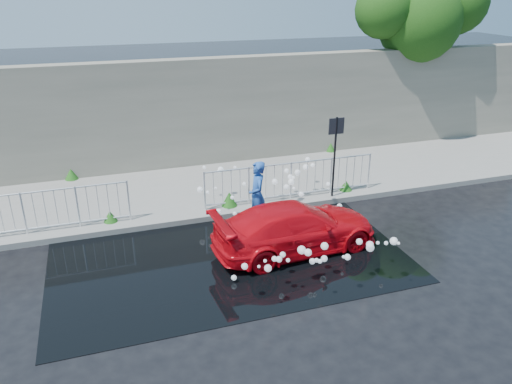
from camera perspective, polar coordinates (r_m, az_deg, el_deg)
ground at (r=10.82m, az=-4.42°, el=-10.22°), size 90.00×90.00×0.00m
pavement at (r=15.15m, az=-9.02°, el=0.01°), size 30.00×4.00×0.15m
curb at (r=13.35m, az=-7.56°, el=-3.16°), size 30.00×0.25×0.16m
retaining_wall at (r=16.66m, az=-10.71°, el=8.62°), size 30.00×0.60×3.50m
puddle at (r=11.75m, az=-3.23°, el=-7.25°), size 8.00×5.00×0.01m
sign_post at (r=14.10m, az=9.04°, el=5.39°), size 0.45×0.06×2.50m
tree at (r=20.03m, az=18.52°, el=18.66°), size 5.18×3.03×6.36m
railing_left at (r=13.39m, az=-25.05°, el=-2.09°), size 5.05×0.05×1.10m
railing_right at (r=14.16m, az=4.00°, el=1.46°), size 5.05×0.05×1.10m
weeds at (r=14.57m, az=-9.48°, el=0.06°), size 12.17×3.93×0.40m
water_spray at (r=12.39m, az=4.13°, el=-2.09°), size 3.70×5.66×1.11m
red_car at (r=11.77m, az=4.55°, el=-4.07°), size 4.09×1.95×1.15m
person at (r=12.65m, az=0.14°, el=-0.39°), size 0.51×0.70×1.80m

